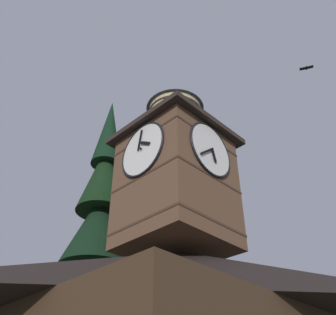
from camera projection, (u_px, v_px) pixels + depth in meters
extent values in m
pyramid|color=black|center=(184.00, 295.00, 14.31)|extent=(14.05, 11.67, 3.28)
cube|color=brown|center=(176.00, 193.00, 16.68)|extent=(3.93, 3.93, 5.22)
cube|color=#432E20|center=(177.00, 236.00, 15.55)|extent=(3.97, 3.97, 0.10)
cube|color=#432E20|center=(176.00, 193.00, 16.67)|extent=(3.97, 3.97, 0.10)
cube|color=#432E20|center=(176.00, 156.00, 17.79)|extent=(3.97, 3.97, 0.10)
cylinder|color=white|center=(210.00, 150.00, 16.25)|extent=(2.45, 0.10, 2.45)
torus|color=black|center=(211.00, 150.00, 16.23)|extent=(2.55, 0.10, 2.55)
cube|color=black|center=(214.00, 155.00, 16.07)|extent=(0.29, 0.04, 0.62)
cube|color=black|center=(207.00, 151.00, 15.78)|extent=(0.83, 0.04, 0.70)
sphere|color=black|center=(212.00, 149.00, 16.18)|extent=(0.10, 0.10, 0.10)
cylinder|color=white|center=(143.00, 150.00, 16.24)|extent=(0.10, 2.45, 2.45)
torus|color=black|center=(142.00, 149.00, 16.22)|extent=(0.10, 2.55, 2.55)
cube|color=black|center=(145.00, 143.00, 16.12)|extent=(0.04, 0.59, 0.42)
cube|color=black|center=(140.00, 140.00, 16.51)|extent=(0.04, 0.26, 1.00)
sphere|color=black|center=(141.00, 149.00, 16.17)|extent=(0.10, 0.10, 0.10)
cube|color=#2D231E|center=(175.00, 142.00, 18.25)|extent=(4.63, 4.63, 0.25)
cylinder|color=tan|center=(175.00, 124.00, 18.86)|extent=(2.55, 2.55, 1.90)
cylinder|color=#2D2319|center=(175.00, 134.00, 18.50)|extent=(2.61, 2.61, 0.10)
cylinder|color=#2D2319|center=(175.00, 124.00, 18.86)|extent=(2.61, 2.61, 0.10)
cylinder|color=#2D2319|center=(175.00, 114.00, 19.22)|extent=(2.61, 2.61, 0.10)
cone|color=#384251|center=(175.00, 102.00, 19.69)|extent=(2.85, 2.85, 1.01)
sphere|color=#424C5B|center=(175.00, 93.00, 20.04)|extent=(0.16, 0.16, 0.16)
cone|color=black|center=(93.00, 284.00, 18.90)|extent=(4.62, 4.62, 4.66)
cone|color=black|center=(99.00, 228.00, 20.55)|extent=(3.67, 3.67, 4.28)
cone|color=black|center=(104.00, 176.00, 22.40)|extent=(2.72, 2.72, 4.58)
cone|color=black|center=(109.00, 132.00, 24.26)|extent=(1.77, 1.77, 4.90)
ellipsoid|color=black|center=(306.00, 68.00, 22.07)|extent=(0.31, 0.26, 0.15)
cube|color=black|center=(303.00, 69.00, 22.12)|extent=(0.34, 0.42, 0.05)
cube|color=black|center=(310.00, 67.00, 22.02)|extent=(0.34, 0.42, 0.05)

